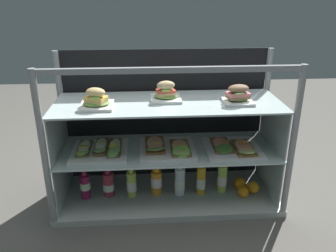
# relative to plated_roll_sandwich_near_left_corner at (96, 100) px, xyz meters

# --- Properties ---
(ground_plane) EXTENTS (6.00, 6.00, 0.02)m
(ground_plane) POSITION_rel_plated_roll_sandwich_near_left_corner_xyz_m (0.41, 0.07, -0.72)
(ground_plane) COLOR #58554F
(ground_plane) RESTS_ON ground
(case_base_deck) EXTENTS (1.41, 0.53, 0.04)m
(case_base_deck) POSITION_rel_plated_roll_sandwich_near_left_corner_xyz_m (0.41, 0.07, -0.69)
(case_base_deck) COLOR #B4BDB9
(case_base_deck) RESTS_ON ground
(case_frame) EXTENTS (1.41, 0.53, 0.94)m
(case_frame) POSITION_rel_plated_roll_sandwich_near_left_corner_xyz_m (0.41, 0.20, -0.20)
(case_frame) COLOR gray
(case_frame) RESTS_ON ground
(riser_lower_tier) EXTENTS (1.33, 0.46, 0.31)m
(riser_lower_tier) POSITION_rel_plated_roll_sandwich_near_left_corner_xyz_m (0.41, 0.07, -0.51)
(riser_lower_tier) COLOR silver
(riser_lower_tier) RESTS_ON case_base_deck
(shelf_lower_glass) EXTENTS (1.35, 0.47, 0.01)m
(shelf_lower_glass) POSITION_rel_plated_roll_sandwich_near_left_corner_xyz_m (0.41, 0.07, -0.35)
(shelf_lower_glass) COLOR silver
(shelf_lower_glass) RESTS_ON riser_lower_tier
(riser_upper_tier) EXTENTS (1.33, 0.46, 0.30)m
(riser_upper_tier) POSITION_rel_plated_roll_sandwich_near_left_corner_xyz_m (0.41, 0.07, -0.20)
(riser_upper_tier) COLOR silver
(riser_upper_tier) RESTS_ON shelf_lower_glass
(shelf_upper_glass) EXTENTS (1.35, 0.47, 0.01)m
(shelf_upper_glass) POSITION_rel_plated_roll_sandwich_near_left_corner_xyz_m (0.41, 0.07, -0.05)
(shelf_upper_glass) COLOR silver
(shelf_upper_glass) RESTS_ON riser_upper_tier
(plated_roll_sandwich_near_left_corner) EXTENTS (0.19, 0.19, 0.11)m
(plated_roll_sandwich_near_left_corner) POSITION_rel_plated_roll_sandwich_near_left_corner_xyz_m (0.00, 0.00, 0.00)
(plated_roll_sandwich_near_left_corner) COLOR white
(plated_roll_sandwich_near_left_corner) RESTS_ON shelf_upper_glass
(plated_roll_sandwich_mid_left) EXTENTS (0.18, 0.18, 0.12)m
(plated_roll_sandwich_mid_left) POSITION_rel_plated_roll_sandwich_near_left_corner_xyz_m (0.40, 0.11, 0.00)
(plated_roll_sandwich_mid_left) COLOR white
(plated_roll_sandwich_mid_left) RESTS_ON shelf_upper_glass
(plated_roll_sandwich_far_right) EXTENTS (0.17, 0.17, 0.11)m
(plated_roll_sandwich_far_right) POSITION_rel_plated_roll_sandwich_near_left_corner_xyz_m (0.82, 0.02, 0.00)
(plated_roll_sandwich_far_right) COLOR white
(plated_roll_sandwich_far_right) RESTS_ON shelf_upper_glass
(open_sandwich_tray_mid_left) EXTENTS (0.34, 0.33, 0.06)m
(open_sandwich_tray_mid_left) POSITION_rel_plated_roll_sandwich_near_left_corner_xyz_m (-0.01, 0.05, -0.33)
(open_sandwich_tray_mid_left) COLOR white
(open_sandwich_tray_mid_left) RESTS_ON shelf_lower_glass
(open_sandwich_tray_far_left) EXTENTS (0.34, 0.33, 0.06)m
(open_sandwich_tray_far_left) POSITION_rel_plated_roll_sandwich_near_left_corner_xyz_m (0.40, 0.04, -0.33)
(open_sandwich_tray_far_left) COLOR white
(open_sandwich_tray_far_left) RESTS_ON shelf_lower_glass
(open_sandwich_tray_left_of_center) EXTENTS (0.34, 0.33, 0.06)m
(open_sandwich_tray_left_of_center) POSITION_rel_plated_roll_sandwich_near_left_corner_xyz_m (0.81, 0.02, -0.33)
(open_sandwich_tray_left_of_center) COLOR white
(open_sandwich_tray_left_of_center) RESTS_ON shelf_lower_glass
(juice_bottle_front_left_end) EXTENTS (0.07, 0.07, 0.22)m
(juice_bottle_front_left_end) POSITION_rel_plated_roll_sandwich_near_left_corner_xyz_m (-0.12, 0.05, -0.58)
(juice_bottle_front_left_end) COLOR #8F1A4B
(juice_bottle_front_left_end) RESTS_ON case_base_deck
(juice_bottle_back_left) EXTENTS (0.07, 0.07, 0.21)m
(juice_bottle_back_left) POSITION_rel_plated_roll_sandwich_near_left_corner_xyz_m (0.03, 0.06, -0.59)
(juice_bottle_back_left) COLOR #9A2C3F
(juice_bottle_back_left) RESTS_ON case_base_deck
(juice_bottle_front_middle) EXTENTS (0.06, 0.06, 0.22)m
(juice_bottle_front_middle) POSITION_rel_plated_roll_sandwich_near_left_corner_xyz_m (0.17, 0.05, -0.58)
(juice_bottle_front_middle) COLOR #B9CE51
(juice_bottle_front_middle) RESTS_ON case_base_deck
(juice_bottle_tucked_behind) EXTENTS (0.07, 0.07, 0.21)m
(juice_bottle_tucked_behind) POSITION_rel_plated_roll_sandwich_near_left_corner_xyz_m (0.34, 0.07, -0.58)
(juice_bottle_tucked_behind) COLOR orange
(juice_bottle_tucked_behind) RESTS_ON case_base_deck
(juice_bottle_back_right) EXTENTS (0.07, 0.07, 0.24)m
(juice_bottle_back_right) POSITION_rel_plated_roll_sandwich_near_left_corner_xyz_m (0.49, 0.05, -0.58)
(juice_bottle_back_right) COLOR white
(juice_bottle_back_right) RESTS_ON case_base_deck
(juice_bottle_back_center) EXTENTS (0.06, 0.06, 0.24)m
(juice_bottle_back_center) POSITION_rel_plated_roll_sandwich_near_left_corner_xyz_m (0.63, 0.05, -0.58)
(juice_bottle_back_center) COLOR gold
(juice_bottle_back_center) RESTS_ON case_base_deck
(juice_bottle_near_post) EXTENTS (0.06, 0.06, 0.23)m
(juice_bottle_near_post) POSITION_rel_plated_roll_sandwich_near_left_corner_xyz_m (0.77, 0.06, -0.58)
(juice_bottle_near_post) COLOR #B5D554
(juice_bottle_near_post) RESTS_ON case_base_deck
(orange_fruit_beside_bottles) EXTENTS (0.08, 0.08, 0.08)m
(orange_fruit_beside_bottles) POSITION_rel_plated_roll_sandwich_near_left_corner_xyz_m (0.90, 0.08, -0.63)
(orange_fruit_beside_bottles) COLOR orange
(orange_fruit_beside_bottles) RESTS_ON case_base_deck
(orange_fruit_near_left_post) EXTENTS (0.07, 0.07, 0.07)m
(orange_fruit_near_left_post) POSITION_rel_plated_roll_sandwich_near_left_corner_xyz_m (0.90, -0.02, -0.64)
(orange_fruit_near_left_post) COLOR orange
(orange_fruit_near_left_post) RESTS_ON case_base_deck
(orange_fruit_rolled_forward) EXTENTS (0.08, 0.08, 0.08)m
(orange_fruit_rolled_forward) POSITION_rel_plated_roll_sandwich_near_left_corner_xyz_m (0.97, 0.02, -0.63)
(orange_fruit_rolled_forward) COLOR orange
(orange_fruit_rolled_forward) RESTS_ON case_base_deck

